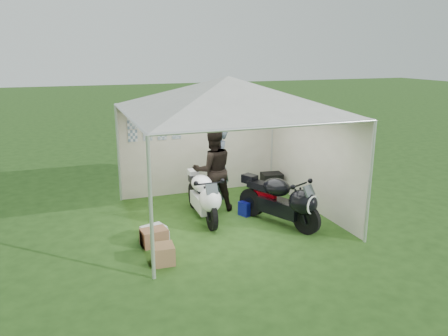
{
  "coord_description": "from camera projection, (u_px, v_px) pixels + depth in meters",
  "views": [
    {
      "loc": [
        -3.09,
        -8.21,
        3.48
      ],
      "look_at": [
        0.04,
        0.35,
        1.03
      ],
      "focal_mm": 35.0,
      "sensor_mm": 36.0,
      "label": 1
    }
  ],
  "objects": [
    {
      "name": "paddock_stand",
      "position": [
        249.0,
        207.0,
        9.58
      ],
      "size": [
        0.48,
        0.4,
        0.31
      ],
      "primitive_type": "cube",
      "rotation": [
        0.0,
        0.0,
        0.43
      ],
      "color": "#1C23D4",
      "rests_on": "ground"
    },
    {
      "name": "person_blue_jacket",
      "position": [
        219.0,
        165.0,
        10.15
      ],
      "size": [
        0.7,
        0.8,
        1.84
      ],
      "primitive_type": "imported",
      "rotation": [
        0.0,
        0.0,
        -2.06
      ],
      "color": "slate",
      "rests_on": "ground"
    },
    {
      "name": "canopy_tent",
      "position": [
        228.0,
        97.0,
        8.73
      ],
      "size": [
        5.66,
        5.66,
        3.0
      ],
      "color": "silver",
      "rests_on": "ground"
    },
    {
      "name": "ground",
      "position": [
        228.0,
        218.0,
        9.37
      ],
      "size": [
        80.0,
        80.0,
        0.0
      ],
      "primitive_type": "plane",
      "color": "#244717",
      "rests_on": "ground"
    },
    {
      "name": "crate_0",
      "position": [
        154.0,
        233.0,
        8.26
      ],
      "size": [
        0.5,
        0.44,
        0.28
      ],
      "primitive_type": "cube",
      "rotation": [
        0.0,
        0.0,
        0.32
      ],
      "color": "silver",
      "rests_on": "ground"
    },
    {
      "name": "motorcycle_black",
      "position": [
        283.0,
        200.0,
        8.84
      ],
      "size": [
        1.08,
        1.9,
        1.0
      ],
      "rotation": [
        0.0,
        0.0,
        0.43
      ],
      "color": "black",
      "rests_on": "ground"
    },
    {
      "name": "motorcycle_white",
      "position": [
        204.0,
        196.0,
        9.16
      ],
      "size": [
        0.47,
        1.96,
        0.97
      ],
      "rotation": [
        0.0,
        0.0,
        -0.03
      ],
      "color": "black",
      "rests_on": "ground"
    },
    {
      "name": "equipment_box",
      "position": [
        272.0,
        183.0,
        11.03
      ],
      "size": [
        0.55,
        0.47,
        0.5
      ],
      "primitive_type": "cube",
      "rotation": [
        0.0,
        0.0,
        -0.13
      ],
      "color": "black",
      "rests_on": "ground"
    },
    {
      "name": "crate_1",
      "position": [
        163.0,
        254.0,
        7.35
      ],
      "size": [
        0.39,
        0.39,
        0.33
      ],
      "primitive_type": "cube",
      "rotation": [
        0.0,
        0.0,
        -0.06
      ],
      "color": "olive",
      "rests_on": "ground"
    },
    {
      "name": "crate_2",
      "position": [
        160.0,
        236.0,
        8.19
      ],
      "size": [
        0.32,
        0.27,
        0.24
      ],
      "primitive_type": "cube",
      "rotation": [
        0.0,
        0.0,
        -0.01
      ],
      "color": "silver",
      "rests_on": "ground"
    },
    {
      "name": "person_dark_jacket",
      "position": [
        213.0,
        170.0,
        9.63
      ],
      "size": [
        0.94,
        0.75,
        1.87
      ],
      "primitive_type": "imported",
      "rotation": [
        0.0,
        0.0,
        3.09
      ],
      "color": "black",
      "rests_on": "ground"
    },
    {
      "name": "crate_3",
      "position": [
        154.0,
        237.0,
        8.05
      ],
      "size": [
        0.51,
        0.4,
        0.31
      ],
      "primitive_type": "cube",
      "rotation": [
        0.0,
        0.0,
        0.15
      ],
      "color": "brown",
      "rests_on": "ground"
    }
  ]
}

